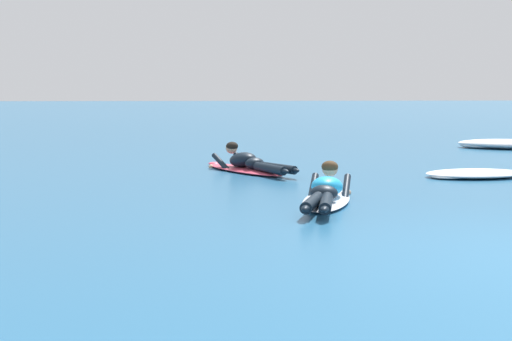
{
  "coord_description": "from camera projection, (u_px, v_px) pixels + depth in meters",
  "views": [
    {
      "loc": [
        -3.11,
        -5.75,
        1.46
      ],
      "look_at": [
        -2.31,
        5.42,
        0.16
      ],
      "focal_mm": 50.42,
      "sensor_mm": 36.0,
      "label": 1
    }
  ],
  "objects": [
    {
      "name": "whitewater_mid_left",
      "position": [
        509.0,
        144.0,
        17.07
      ],
      "size": [
        2.57,
        1.9,
        0.22
      ],
      "color": "white",
      "rests_on": "ground"
    },
    {
      "name": "surfer_near",
      "position": [
        326.0,
        193.0,
        9.01
      ],
      "size": [
        1.05,
        2.41,
        0.55
      ],
      "color": "silver",
      "rests_on": "ground"
    },
    {
      "name": "surfer_far",
      "position": [
        247.0,
        164.0,
        12.38
      ],
      "size": [
        1.63,
        2.42,
        0.54
      ],
      "color": "#E54C66",
      "rests_on": "ground"
    },
    {
      "name": "whitewater_mid_right",
      "position": [
        475.0,
        174.0,
        11.68
      ],
      "size": [
        1.73,
        1.07,
        0.12
      ],
      "color": "white",
      "rests_on": "ground"
    },
    {
      "name": "ground_plane",
      "position": [
        345.0,
        153.0,
        15.99
      ],
      "size": [
        120.0,
        120.0,
        0.0
      ],
      "primitive_type": "plane",
      "color": "#235B84"
    }
  ]
}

